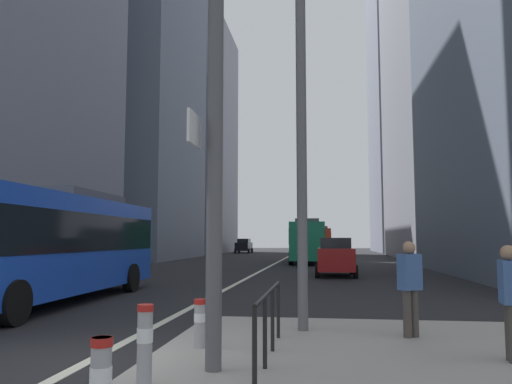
{
  "coord_description": "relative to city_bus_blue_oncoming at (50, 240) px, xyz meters",
  "views": [
    {
      "loc": [
        3.57,
        -7.18,
        1.87
      ],
      "look_at": [
        -0.15,
        21.21,
        4.59
      ],
      "focal_mm": 34.91,
      "sensor_mm": 36.0,
      "label": 1
    }
  ],
  "objects": [
    {
      "name": "ground_plane",
      "position": [
        4.31,
        13.49,
        -1.84
      ],
      "size": [
        160.0,
        160.0,
        0.0
      ],
      "primitive_type": "plane",
      "color": "black"
    },
    {
      "name": "lane_centre_line",
      "position": [
        4.31,
        23.49,
        -1.83
      ],
      "size": [
        0.2,
        80.0,
        0.01
      ],
      "primitive_type": "cube",
      "color": "beige",
      "rests_on": "ground"
    },
    {
      "name": "office_tower_left_mid",
      "position": [
        -11.69,
        32.86,
        18.27
      ],
      "size": [
        13.16,
        16.32,
        40.2
      ],
      "primitive_type": "cube",
      "color": "slate",
      "rests_on": "ground"
    },
    {
      "name": "office_tower_left_far",
      "position": [
        -11.69,
        54.13,
        14.3
      ],
      "size": [
        13.31,
        17.57,
        32.27
      ],
      "primitive_type": "cube",
      "color": "gray",
      "rests_on": "ground"
    },
    {
      "name": "office_tower_right_mid",
      "position": [
        21.31,
        37.3,
        15.08
      ],
      "size": [
        11.73,
        21.7,
        33.83
      ],
      "primitive_type": "cube",
      "color": "gray",
      "rests_on": "ground"
    },
    {
      "name": "office_tower_right_far",
      "position": [
        21.31,
        62.08,
        23.64
      ],
      "size": [
        10.87,
        16.86,
        50.94
      ],
      "primitive_type": "cube",
      "color": "slate",
      "rests_on": "ground"
    },
    {
      "name": "city_bus_blue_oncoming",
      "position": [
        0.0,
        0.0,
        0.0
      ],
      "size": [
        2.86,
        11.07,
        3.4
      ],
      "color": "blue",
      "rests_on": "ground"
    },
    {
      "name": "city_bus_red_receding",
      "position": [
        6.79,
        26.57,
        -0.0
      ],
      "size": [
        2.83,
        11.04,
        3.4
      ],
      "color": "#198456",
      "rests_on": "ground"
    },
    {
      "name": "city_bus_red_distant",
      "position": [
        7.79,
        48.7,
        0.0
      ],
      "size": [
        2.81,
        11.5,
        3.4
      ],
      "color": "red",
      "rests_on": "ground"
    },
    {
      "name": "car_oncoming_mid",
      "position": [
        -2.59,
        53.49,
        -0.85
      ],
      "size": [
        2.1,
        4.09,
        1.94
      ],
      "color": "black",
      "rests_on": "ground"
    },
    {
      "name": "car_receding_near",
      "position": [
        8.57,
        12.3,
        -0.85
      ],
      "size": [
        2.05,
        4.41,
        1.94
      ],
      "color": "maroon",
      "rests_on": "ground"
    },
    {
      "name": "traffic_signal_gantry",
      "position": [
        4.32,
        -7.09,
        2.29
      ],
      "size": [
        6.37,
        0.65,
        6.0
      ],
      "color": "#515156",
      "rests_on": "median_island"
    },
    {
      "name": "street_lamp_post",
      "position": [
        7.52,
        -4.02,
        3.45
      ],
      "size": [
        5.5,
        0.32,
        8.0
      ],
      "color": "#56565B",
      "rests_on": "median_island"
    },
    {
      "name": "bollard_left",
      "position": [
        5.96,
        -9.43,
        -1.2
      ],
      "size": [
        0.2,
        0.2,
        0.87
      ],
      "color": "#99999E",
      "rests_on": "median_island"
    },
    {
      "name": "bollard_right",
      "position": [
        5.79,
        -7.86,
        -1.16
      ],
      "size": [
        0.2,
        0.2,
        0.95
      ],
      "color": "#99999E",
      "rests_on": "median_island"
    },
    {
      "name": "bollard_back",
      "position": [
        5.94,
        -5.75,
        -1.26
      ],
      "size": [
        0.2,
        0.2,
        0.76
      ],
      "color": "#99999E",
      "rests_on": "median_island"
    },
    {
      "name": "pedestrian_railing",
      "position": [
        7.11,
        -6.36,
        -1.0
      ],
      "size": [
        0.06,
        3.2,
        0.98
      ],
      "color": "black",
      "rests_on": "median_island"
    },
    {
      "name": "pedestrian_walking",
      "position": [
        9.44,
        -4.44,
        -0.75
      ],
      "size": [
        0.45,
        0.41,
        1.69
      ],
      "color": "#423D38",
      "rests_on": "median_island"
    },
    {
      "name": "pedestrian_far",
      "position": [
        10.55,
        -6.07,
        -0.78
      ],
      "size": [
        0.28,
        0.41,
        1.64
      ],
      "color": "#423D38",
      "rests_on": "median_island"
    }
  ]
}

